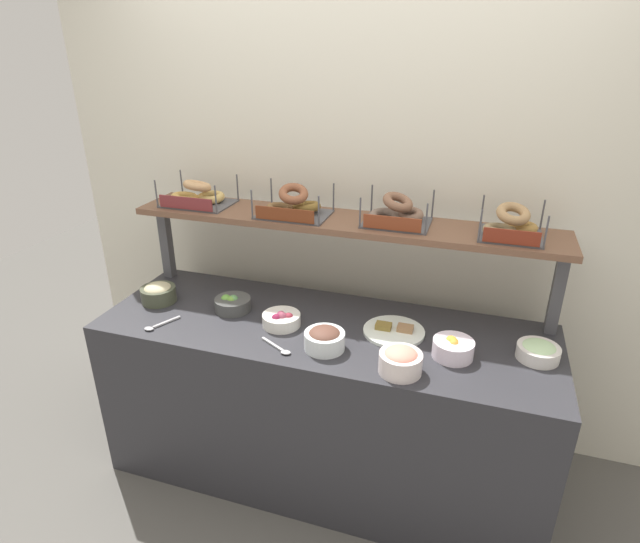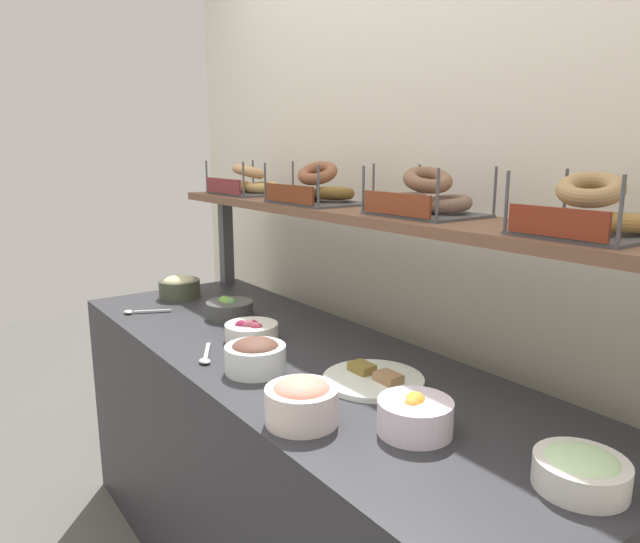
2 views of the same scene
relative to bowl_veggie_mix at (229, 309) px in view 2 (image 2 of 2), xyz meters
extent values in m
cube|color=silver|center=(0.47, 0.53, 0.32)|extent=(3.28, 0.06, 2.40)
cube|color=#2D2D33|center=(0.47, -0.02, -0.46)|extent=(2.08, 0.70, 0.85)
cube|color=#4C4C51|center=(-0.51, 0.25, 0.17)|extent=(0.05, 0.05, 0.40)
cube|color=brown|center=(0.47, 0.25, 0.38)|extent=(2.04, 0.32, 0.03)
cylinder|color=#484A48|center=(0.00, 0.00, 0.00)|extent=(0.17, 0.17, 0.06)
sphere|color=#6CAB43|center=(-0.03, 0.00, 0.02)|extent=(0.05, 0.05, 0.05)
sphere|color=#5F9956|center=(0.00, 0.00, 0.02)|extent=(0.05, 0.05, 0.05)
sphere|color=#6CA43D|center=(0.00, -0.01, 0.02)|extent=(0.05, 0.05, 0.05)
cylinder|color=white|center=(0.28, -0.06, -0.01)|extent=(0.17, 0.17, 0.06)
sphere|color=#993F53|center=(0.28, -0.06, 0.01)|extent=(0.04, 0.04, 0.04)
sphere|color=#8D3D4F|center=(0.29, -0.08, 0.01)|extent=(0.05, 0.05, 0.05)
sphere|color=#90275A|center=(0.28, -0.07, 0.01)|extent=(0.04, 0.04, 0.04)
sphere|color=maroon|center=(0.32, -0.07, 0.01)|extent=(0.04, 0.04, 0.04)
sphere|color=maroon|center=(0.27, -0.10, 0.01)|extent=(0.05, 0.05, 0.05)
cylinder|color=white|center=(0.86, -0.26, 0.01)|extent=(0.17, 0.17, 0.08)
ellipsoid|color=#F9947D|center=(0.86, -0.26, 0.04)|extent=(0.13, 0.13, 0.06)
cylinder|color=#454A37|center=(-0.39, -0.03, 0.00)|extent=(0.17, 0.17, 0.08)
ellipsoid|color=beige|center=(-0.39, -0.03, 0.04)|extent=(0.13, 0.13, 0.05)
cylinder|color=white|center=(1.38, 0.01, -0.01)|extent=(0.17, 0.17, 0.06)
ellipsoid|color=#C5ECAF|center=(1.38, 0.01, 0.02)|extent=(0.13, 0.13, 0.04)
cylinder|color=white|center=(1.05, -0.09, 0.00)|extent=(0.17, 0.17, 0.08)
sphere|color=#F89C38|center=(1.05, -0.10, 0.03)|extent=(0.04, 0.04, 0.04)
sphere|color=#F99B31|center=(1.05, -0.08, 0.03)|extent=(0.05, 0.05, 0.05)
sphere|color=gold|center=(1.04, -0.08, 0.03)|extent=(0.05, 0.05, 0.05)
sphere|color=orange|center=(1.03, -0.06, 0.03)|extent=(0.03, 0.03, 0.03)
sphere|color=orange|center=(1.05, -0.08, 0.03)|extent=(0.04, 0.04, 0.04)
cylinder|color=white|center=(0.53, -0.19, 0.00)|extent=(0.17, 0.17, 0.08)
ellipsoid|color=brown|center=(0.53, -0.19, 0.04)|extent=(0.13, 0.13, 0.05)
cylinder|color=white|center=(0.78, 0.03, -0.03)|extent=(0.27, 0.27, 0.01)
cube|color=olive|center=(0.74, 0.03, -0.01)|extent=(0.07, 0.05, 0.02)
cube|color=#9F744C|center=(0.83, 0.04, -0.01)|extent=(0.07, 0.05, 0.02)
cube|color=#B7B7BC|center=(-0.23, -0.21, -0.03)|extent=(0.07, 0.13, 0.01)
ellipsoid|color=#B7B7BC|center=(-0.27, -0.29, -0.03)|extent=(0.04, 0.03, 0.01)
cube|color=#B7B7BC|center=(0.31, -0.24, -0.03)|extent=(0.13, 0.08, 0.01)
ellipsoid|color=#B7B7BC|center=(0.39, -0.28, -0.03)|extent=(0.04, 0.03, 0.01)
cube|color=#4C4C51|center=(-0.29, 0.26, 0.40)|extent=(0.34, 0.24, 0.01)
cylinder|color=#4C4C51|center=(-0.45, 0.14, 0.47)|extent=(0.01, 0.01, 0.14)
cylinder|color=#4C4C51|center=(-0.12, 0.14, 0.47)|extent=(0.01, 0.01, 0.14)
cylinder|color=#4C4C51|center=(-0.45, 0.37, 0.47)|extent=(0.01, 0.01, 0.14)
cylinder|color=#4C4C51|center=(-0.12, 0.37, 0.47)|extent=(0.01, 0.01, 0.14)
cube|color=maroon|center=(-0.29, 0.14, 0.44)|extent=(0.29, 0.01, 0.06)
torus|color=tan|center=(-0.35, 0.23, 0.43)|extent=(0.20, 0.20, 0.06)
torus|color=tan|center=(-0.24, 0.29, 0.43)|extent=(0.19, 0.19, 0.05)
torus|color=tan|center=(-0.29, 0.26, 0.49)|extent=(0.20, 0.20, 0.07)
cube|color=#4C4C51|center=(0.24, 0.24, 0.40)|extent=(0.34, 0.24, 0.01)
cylinder|color=#4C4C51|center=(0.07, 0.12, 0.47)|extent=(0.01, 0.01, 0.14)
cylinder|color=#4C4C51|center=(0.40, 0.12, 0.47)|extent=(0.01, 0.01, 0.14)
cylinder|color=#4C4C51|center=(0.07, 0.35, 0.47)|extent=(0.01, 0.01, 0.14)
cylinder|color=#4C4C51|center=(0.40, 0.35, 0.47)|extent=(0.01, 0.01, 0.14)
cube|color=brown|center=(0.24, 0.12, 0.44)|extent=(0.28, 0.01, 0.06)
torus|color=brown|center=(0.18, 0.21, 0.43)|extent=(0.19, 0.19, 0.05)
torus|color=brown|center=(0.29, 0.27, 0.43)|extent=(0.20, 0.20, 0.06)
torus|color=brown|center=(0.24, 0.24, 0.50)|extent=(0.19, 0.19, 0.09)
cube|color=#4C4C51|center=(0.73, 0.27, 0.40)|extent=(0.30, 0.24, 0.01)
cylinder|color=#4C4C51|center=(0.58, 0.15, 0.47)|extent=(0.01, 0.01, 0.14)
cylinder|color=#4C4C51|center=(0.87, 0.15, 0.47)|extent=(0.01, 0.01, 0.14)
cylinder|color=#4C4C51|center=(0.58, 0.38, 0.47)|extent=(0.01, 0.01, 0.14)
cylinder|color=#4C4C51|center=(0.87, 0.38, 0.47)|extent=(0.01, 0.01, 0.14)
cube|color=brown|center=(0.73, 0.15, 0.44)|extent=(0.25, 0.01, 0.06)
torus|color=#746052|center=(0.67, 0.24, 0.43)|extent=(0.18, 0.18, 0.06)
torus|color=#795C4A|center=(0.77, 0.30, 0.43)|extent=(0.18, 0.18, 0.05)
torus|color=brown|center=(0.73, 0.27, 0.50)|extent=(0.19, 0.19, 0.08)
cube|color=#4C4C51|center=(1.22, 0.25, 0.40)|extent=(0.26, 0.24, 0.01)
cylinder|color=#4C4C51|center=(1.09, 0.13, 0.47)|extent=(0.01, 0.01, 0.14)
cylinder|color=#4C4C51|center=(1.34, 0.13, 0.47)|extent=(0.01, 0.01, 0.14)
cylinder|color=#4C4C51|center=(1.09, 0.36, 0.47)|extent=(0.01, 0.01, 0.14)
cube|color=maroon|center=(1.22, 0.13, 0.44)|extent=(0.22, 0.01, 0.06)
torus|color=#907A55|center=(1.17, 0.22, 0.43)|extent=(0.17, 0.17, 0.05)
torus|color=#A87D3D|center=(1.25, 0.28, 0.43)|extent=(0.18, 0.19, 0.05)
torus|color=#AA8256|center=(1.22, 0.25, 0.50)|extent=(0.18, 0.19, 0.08)
camera|label=1|loc=(1.09, -1.97, 1.16)|focal=29.00mm
camera|label=2|loc=(1.87, -0.95, 0.58)|focal=32.19mm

